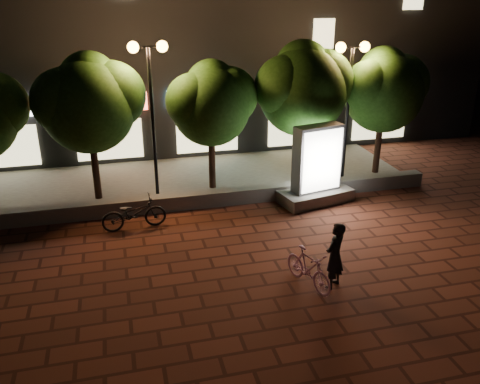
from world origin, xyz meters
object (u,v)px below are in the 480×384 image
object	(u,v)px
tree_right	(304,86)
rider	(335,256)
tree_left	(89,100)
tree_mid	(212,101)
scooter_parked	(134,213)
street_lamp_right	(350,76)
scooter_pink	(308,268)
street_lamp_left	(150,81)
tree_far_right	(385,88)
ad_kiosk	(316,171)

from	to	relation	value
tree_right	rider	distance (m)	7.71
tree_left	tree_mid	xyz separation A→B (m)	(4.00, -0.00, -0.23)
tree_left	scooter_parked	distance (m)	4.06
street_lamp_right	scooter_pink	bearing A→B (deg)	-121.15
rider	tree_mid	bearing A→B (deg)	-114.37
street_lamp_left	street_lamp_right	distance (m)	7.00
tree_right	tree_far_right	world-z (taller)	tree_right
tree_mid	tree_right	size ratio (longest dim) A/B	0.89
tree_far_right	ad_kiosk	distance (m)	4.53
street_lamp_left	street_lamp_right	size ratio (longest dim) A/B	1.04
tree_left	ad_kiosk	bearing A→B (deg)	-15.51
ad_kiosk	scooter_pink	distance (m)	5.35
tree_mid	tree_far_right	distance (m)	6.50
tree_left	tree_far_right	world-z (taller)	tree_left
ad_kiosk	scooter_pink	size ratio (longest dim) A/B	1.64
tree_mid	rider	world-z (taller)	tree_mid
ad_kiosk	scooter_parked	distance (m)	6.16
tree_mid	ad_kiosk	xyz separation A→B (m)	(3.13, -1.98, -2.14)
street_lamp_right	ad_kiosk	size ratio (longest dim) A/B	1.87
tree_mid	scooter_pink	xyz separation A→B (m)	(0.98, -6.84, -2.73)
tree_mid	street_lamp_left	bearing A→B (deg)	-172.69
tree_left	rider	world-z (taller)	tree_left
tree_far_right	tree_left	bearing A→B (deg)	180.00
tree_right	scooter_pink	bearing A→B (deg)	-108.82
tree_right	scooter_pink	distance (m)	7.85
tree_far_right	rider	world-z (taller)	tree_far_right
street_lamp_left	rider	world-z (taller)	street_lamp_left
tree_right	tree_far_right	size ratio (longest dim) A/B	1.06
tree_left	scooter_pink	xyz separation A→B (m)	(4.97, -6.84, -2.96)
street_lamp_left	rider	bearing A→B (deg)	-61.81
tree_mid	rider	xyz separation A→B (m)	(1.56, -7.01, -2.36)
scooter_parked	tree_right	bearing A→B (deg)	-73.05
tree_left	street_lamp_right	xyz separation A→B (m)	(8.95, -0.26, 0.45)
street_lamp_right	tree_far_right	bearing A→B (deg)	9.61
tree_right	ad_kiosk	bearing A→B (deg)	-94.98
scooter_pink	scooter_parked	size ratio (longest dim) A/B	0.84
street_lamp_right	rider	size ratio (longest dim) A/B	2.91
tree_right	scooter_parked	distance (m)	7.45
tree_left	ad_kiosk	distance (m)	7.77
scooter_pink	scooter_parked	bearing A→B (deg)	114.69
street_lamp_left	rider	size ratio (longest dim) A/B	3.03
street_lamp_left	scooter_pink	size ratio (longest dim) A/B	3.18
tree_left	tree_right	xyz separation A→B (m)	(7.30, 0.00, 0.12)
tree_mid	street_lamp_left	size ratio (longest dim) A/B	0.87
scooter_parked	tree_mid	bearing A→B (deg)	-54.29
tree_mid	street_lamp_left	distance (m)	2.22
tree_left	street_lamp_right	distance (m)	8.96
tree_mid	rider	distance (m)	7.56
street_lamp_right	scooter_parked	world-z (taller)	street_lamp_right
scooter_parked	street_lamp_left	bearing A→B (deg)	-26.92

